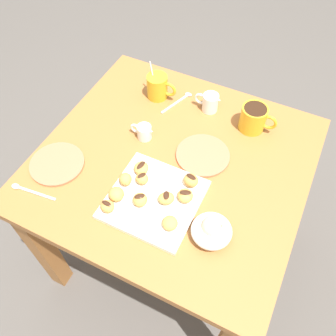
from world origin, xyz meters
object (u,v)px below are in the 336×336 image
object	(u,v)px
beignet_2	(141,168)
beignet_7	(140,200)
pastry_plate_square	(154,199)
beignet_3	(142,179)
cream_pitcher_white	(210,102)
beignet_9	(116,194)
saucer_coral_right	(57,164)
beignet_8	(125,179)
beignet_6	(107,206)
ice_cream_bowl	(212,230)
coffee_mug_mustard_right	(254,118)
beignet_4	(185,196)
coffee_mug_mustard_left	(158,86)
saucer_coral_left	(203,155)
beignet_1	(170,223)
chocolate_sauce_pitcher	(144,131)
beignet_0	(166,198)
beignet_5	(191,180)
dining_table	(172,181)

from	to	relation	value
beignet_2	beignet_7	bearing A→B (deg)	-63.06
pastry_plate_square	beignet_3	size ratio (longest dim) A/B	6.55
cream_pitcher_white	beignet_9	distance (m)	0.52
saucer_coral_right	beignet_8	bearing A→B (deg)	6.90
saucer_coral_right	beignet_6	size ratio (longest dim) A/B	4.09
ice_cream_bowl	coffee_mug_mustard_right	bearing A→B (deg)	93.49
saucer_coral_right	beignet_4	world-z (taller)	beignet_4
coffee_mug_mustard_left	saucer_coral_left	distance (m)	0.35
coffee_mug_mustard_right	beignet_2	bearing A→B (deg)	-126.23
coffee_mug_mustard_right	saucer_coral_right	size ratio (longest dim) A/B	0.72
saucer_coral_left	beignet_1	xyz separation A→B (m)	(0.02, -0.30, 0.03)
beignet_7	beignet_6	bearing A→B (deg)	-141.20
saucer_coral_left	beignet_7	world-z (taller)	beignet_7
beignet_8	saucer_coral_left	bearing A→B (deg)	51.33
saucer_coral_right	beignet_9	xyz separation A→B (m)	(0.26, -0.03, 0.03)
cream_pitcher_white	chocolate_sauce_pitcher	xyz separation A→B (m)	(-0.16, -0.24, -0.01)
chocolate_sauce_pitcher	saucer_coral_right	bearing A→B (deg)	-130.73
saucer_coral_left	beignet_0	bearing A→B (deg)	-97.29
beignet_3	beignet_7	xyz separation A→B (m)	(0.03, -0.07, 0.00)
coffee_mug_mustard_left	cream_pitcher_white	distance (m)	0.21
saucer_coral_right	beignet_0	xyz separation A→B (m)	(0.41, 0.03, 0.03)
beignet_2	beignet_9	distance (m)	0.13
pastry_plate_square	beignet_0	xyz separation A→B (m)	(0.04, 0.01, 0.02)
saucer_coral_left	beignet_5	distance (m)	0.14
dining_table	beignet_5	xyz separation A→B (m)	(0.10, -0.08, 0.17)
beignet_7	chocolate_sauce_pitcher	bearing A→B (deg)	115.96
saucer_coral_right	beignet_7	distance (m)	0.34
beignet_4	pastry_plate_square	bearing A→B (deg)	-154.74
ice_cream_bowl	beignet_3	world-z (taller)	ice_cream_bowl
beignet_2	beignet_7	world-z (taller)	beignet_7
beignet_2	beignet_4	size ratio (longest dim) A/B	1.05
saucer_coral_right	beignet_3	world-z (taller)	beignet_3
beignet_0	beignet_6	size ratio (longest dim) A/B	1.15
pastry_plate_square	beignet_5	distance (m)	0.13
dining_table	beignet_9	bearing A→B (deg)	-111.46
coffee_mug_mustard_left	beignet_7	xyz separation A→B (m)	(0.18, -0.48, -0.02)
beignet_3	beignet_7	world-z (taller)	beignet_7
beignet_3	beignet_0	bearing A→B (deg)	-16.92
beignet_1	beignet_6	xyz separation A→B (m)	(-0.20, -0.03, 0.00)
saucer_coral_left	beignet_3	world-z (taller)	beignet_3
coffee_mug_mustard_left	beignet_7	world-z (taller)	coffee_mug_mustard_left
beignet_8	beignet_6	bearing A→B (deg)	-89.93
ice_cream_bowl	coffee_mug_mustard_left	bearing A→B (deg)	131.34
coffee_mug_mustard_right	saucer_coral_right	xyz separation A→B (m)	(-0.55, -0.46, -0.05)
coffee_mug_mustard_left	beignet_2	distance (m)	0.39
beignet_0	beignet_4	xyz separation A→B (m)	(0.05, 0.03, 0.00)
beignet_2	beignet_8	distance (m)	0.07
chocolate_sauce_pitcher	beignet_3	xyz separation A→B (m)	(0.09, -0.19, 0.00)
beignet_3	beignet_4	bearing A→B (deg)	1.16
beignet_3	cream_pitcher_white	bearing A→B (deg)	81.32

